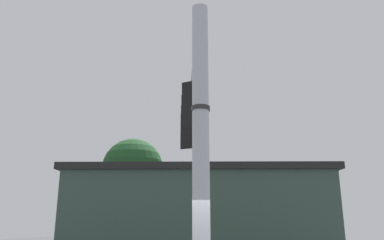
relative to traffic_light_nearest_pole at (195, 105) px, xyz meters
name	(u,v)px	position (x,y,z in m)	size (l,w,h in m)	color
signal_pole	(201,163)	(1.21, -2.25, -1.89)	(0.32, 0.32, 6.33)	#ADB2B7
mast_arm	(193,86)	(-0.31, 0.55, 0.78)	(0.17, 0.17, 6.38)	#ADB2B7
traffic_light_nearest_pole	(195,105)	(0.00, 0.00, 0.00)	(0.54, 0.49, 1.31)	black
traffic_light_mid_inner	(193,116)	(-0.47, 0.87, 0.00)	(0.54, 0.49, 1.31)	black
traffic_light_mid_outer	(192,124)	(-0.95, 1.74, 0.00)	(0.54, 0.49, 1.31)	black
traffic_light_arm_end	(190,132)	(-1.42, 2.61, 0.00)	(0.54, 0.49, 1.31)	black
street_name_sign	(200,114)	(1.06, -1.96, -0.87)	(0.82, 1.33, 0.22)	#147238
storefront_building	(199,218)	(-4.15, 9.02, -2.76)	(14.11, 11.96, 4.57)	#33473D
tree_by_storefront	(133,170)	(-7.47, 7.93, -0.31)	(3.20, 3.20, 6.41)	#4C3823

